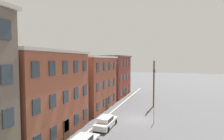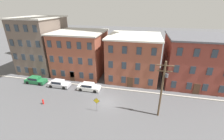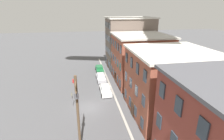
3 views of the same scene
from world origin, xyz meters
TOP-DOWN VIEW (x-y plane):
  - ground_plane at (0.00, 0.00)m, footprint 200.00×200.00m
  - kerb_strip at (0.00, 4.50)m, footprint 56.00×0.36m
  - apartment_midblock at (-9.26, 11.14)m, footprint 11.38×10.80m
  - apartment_far at (3.30, 11.26)m, footprint 11.12×11.03m
  - apartment_annex at (15.59, 11.49)m, footprint 11.35×11.51m
  - car_white at (-4.47, 3.12)m, footprint 4.40×1.92m
  - caution_sign at (-0.92, -2.72)m, footprint 1.04×0.08m
  - utility_pole at (8.45, -1.62)m, footprint 2.40×0.44m

SIDE VIEW (x-z plane):
  - ground_plane at x=0.00m, z-range 0.00..0.00m
  - kerb_strip at x=0.00m, z-range 0.00..0.16m
  - car_white at x=-4.47m, z-range 0.03..1.46m
  - caution_sign at x=-0.92m, z-range 0.42..2.89m
  - apartment_far at x=3.30m, z-range 0.01..9.58m
  - utility_pole at x=8.45m, z-range 0.55..9.28m
  - apartment_annex at x=15.59m, z-range 0.01..9.93m
  - apartment_midblock at x=-9.26m, z-range 0.01..10.00m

